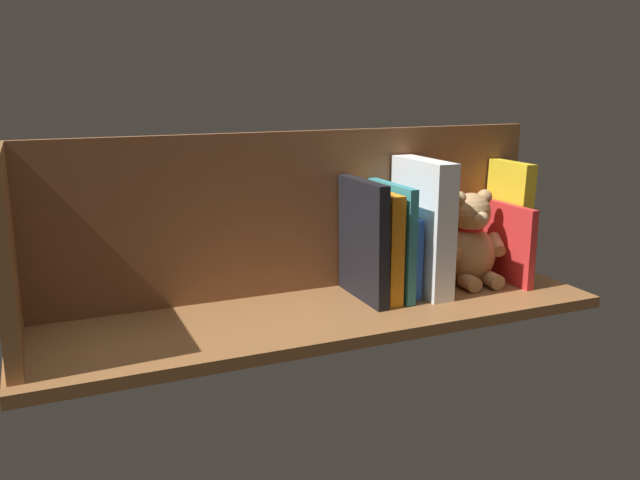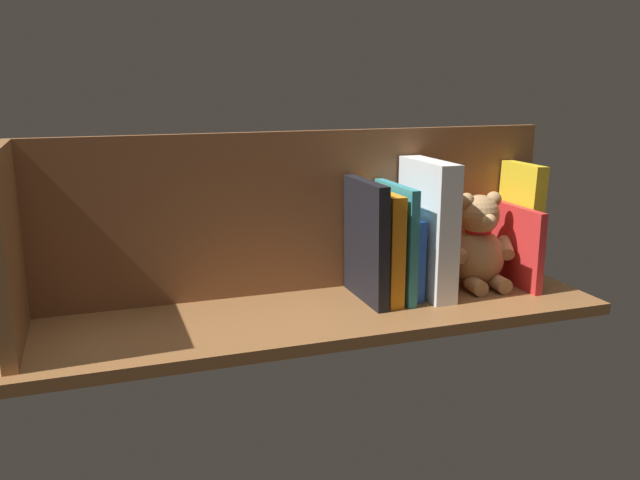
{
  "view_description": "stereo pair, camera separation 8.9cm",
  "coord_description": "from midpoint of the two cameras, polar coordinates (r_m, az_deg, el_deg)",
  "views": [
    {
      "loc": [
        47.97,
        111.16,
        43.17
      ],
      "look_at": [
        0.0,
        0.0,
        13.72
      ],
      "focal_mm": 37.59,
      "sensor_mm": 36.0,
      "label": 1
    },
    {
      "loc": [
        39.7,
        114.37,
        43.17
      ],
      "look_at": [
        0.0,
        0.0,
        13.72
      ],
      "focal_mm": 37.59,
      "sensor_mm": 36.0,
      "label": 2
    }
  ],
  "objects": [
    {
      "name": "teddy_bear",
      "position": [
        1.45,
        10.97,
        -0.24
      ],
      "size": [
        16.31,
        13.24,
        20.13
      ],
      "rotation": [
        0.0,
        0.0,
        -0.06
      ],
      "color": "tan",
      "rests_on": "ground_plane"
    },
    {
      "name": "book_3",
      "position": [
        1.38,
        4.96,
        -1.11
      ],
      "size": [
        2.12,
        14.9,
        16.18
      ],
      "primitive_type": "cube",
      "color": "blue",
      "rests_on": "ground_plane"
    },
    {
      "name": "shelf_side_divider",
      "position": [
        1.16,
        -27.25,
        -1.17
      ],
      "size": [
        2.4,
        24.83,
        32.88
      ],
      "primitive_type": "cube",
      "color": "brown",
      "rests_on": "ground_plane"
    },
    {
      "name": "book_5",
      "position": [
        1.34,
        2.99,
        -0.34
      ],
      "size": [
        2.92,
        17.01,
        21.63
      ],
      "primitive_type": "cube",
      "color": "orange",
      "rests_on": "ground_plane"
    },
    {
      "name": "ground_plane",
      "position": [
        1.29,
        -1.98,
        -6.43
      ],
      "size": [
        110.27,
        30.83,
        2.2
      ],
      "primitive_type": "cube",
      "color": "brown"
    },
    {
      "name": "shelf_back_panel",
      "position": [
        1.36,
        -4.07,
        2.3
      ],
      "size": [
        110.27,
        1.5,
        32.88
      ],
      "primitive_type": "cube",
      "color": "brown",
      "rests_on": "ground_plane"
    },
    {
      "name": "book_6",
      "position": [
        1.32,
        1.75,
        -0.03
      ],
      "size": [
        2.64,
        17.79,
        23.96
      ],
      "primitive_type": "cube",
      "rotation": [
        0.0,
        0.01,
        0.0
      ],
      "color": "black",
      "rests_on": "ground_plane"
    },
    {
      "name": "book_1",
      "position": [
        1.5,
        13.76,
        -0.15
      ],
      "size": [
        1.67,
        18.72,
        16.92
      ],
      "primitive_type": "cube",
      "color": "red",
      "rests_on": "ground_plane"
    },
    {
      "name": "book_2",
      "position": [
        1.42,
        7.65,
        -0.16
      ],
      "size": [
        1.98,
        13.1,
        18.92
      ],
      "primitive_type": "cube",
      "rotation": [
        0.0,
        0.03,
        0.0
      ],
      "color": "orange",
      "rests_on": "ground_plane"
    },
    {
      "name": "book_4",
      "position": [
        1.35,
        4.2,
        0.02
      ],
      "size": [
        1.79,
        17.26,
        22.79
      ],
      "primitive_type": "cube",
      "color": "teal",
      "rests_on": "ground_plane"
    },
    {
      "name": "book_0",
      "position": [
        1.53,
        14.1,
        1.74
      ],
      "size": [
        3.83,
        12.69,
        25.43
      ],
      "primitive_type": "cube",
      "rotation": [
        0.0,
        -0.03,
        0.0
      ],
      "color": "yellow",
      "rests_on": "ground_plane"
    },
    {
      "name": "dictionary_thick_white",
      "position": [
        1.37,
        6.87,
        1.15
      ],
      "size": [
        4.68,
        18.09,
        27.3
      ],
      "primitive_type": "cube",
      "color": "white",
      "rests_on": "ground_plane"
    }
  ]
}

